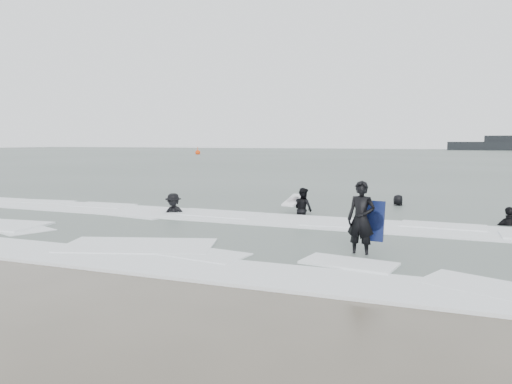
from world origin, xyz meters
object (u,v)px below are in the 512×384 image
at_px(buoy, 198,153).
at_px(vessel_horizon, 505,145).
at_px(surfer_centre, 360,257).
at_px(surfer_wading, 303,216).
at_px(surfer_right_near, 509,227).
at_px(surfer_breaker, 174,215).
at_px(surfer_right_far, 398,207).

bearing_deg(buoy, vessel_horizon, 49.50).
xyz_separation_m(surfer_centre, surfer_wading, (-3.16, 5.73, 0.00)).
bearing_deg(surfer_right_near, surfer_breaker, -11.82).
bearing_deg(surfer_right_far, surfer_centre, 76.98).
bearing_deg(surfer_wading, buoy, -23.21).
relative_size(surfer_right_far, vessel_horizon, 0.05).
height_order(surfer_wading, buoy, buoy).
height_order(surfer_right_near, vessel_horizon, vessel_horizon).
xyz_separation_m(surfer_wading, surfer_right_near, (6.80, 0.18, 0.00)).
bearing_deg(buoy, surfer_right_near, -54.41).
bearing_deg(surfer_breaker, vessel_horizon, 71.66).
height_order(surfer_centre, surfer_right_near, surfer_centre).
relative_size(surfer_wading, surfer_right_near, 0.88).
height_order(surfer_breaker, buoy, buoy).
bearing_deg(surfer_wading, surfer_breaker, 56.04).
distance_m(surfer_right_near, vessel_horizon, 139.51).
bearing_deg(surfer_wading, vessel_horizon, -61.72).
bearing_deg(vessel_horizon, surfer_right_far, -95.84).
xyz_separation_m(surfer_wading, surfer_right_far, (2.93, 3.91, 0.00)).
xyz_separation_m(surfer_right_near, surfer_right_far, (-3.87, 3.72, 0.00)).
bearing_deg(surfer_right_far, surfer_right_near, 121.71).
xyz_separation_m(surfer_wading, surfer_breaker, (-4.47, -1.70, 0.00)).
relative_size(surfer_centre, surfer_right_near, 1.02).
distance_m(surfer_centre, surfer_right_far, 9.64).
height_order(surfer_wading, surfer_right_far, surfer_right_far).
distance_m(surfer_breaker, surfer_right_near, 11.42).
distance_m(surfer_centre, surfer_wading, 6.54).
distance_m(buoy, vessel_horizon, 91.81).
xyz_separation_m(surfer_centre, surfer_right_far, (-0.22, 9.64, 0.00)).
distance_m(surfer_right_far, vessel_horizon, 136.14).
relative_size(surfer_breaker, vessel_horizon, 0.05).
relative_size(surfer_right_near, vessel_horizon, 0.06).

